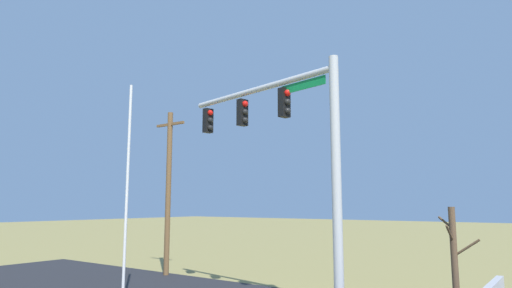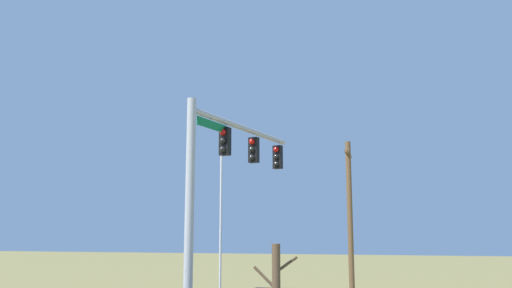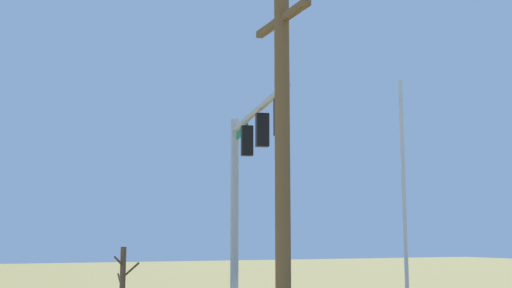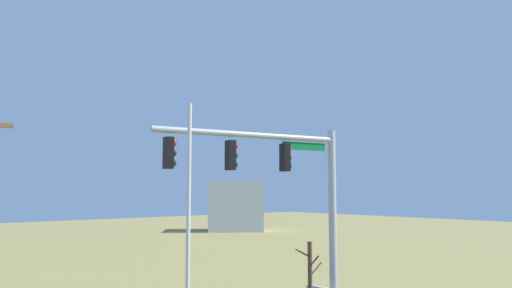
# 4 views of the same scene
# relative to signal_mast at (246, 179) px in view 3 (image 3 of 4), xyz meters

# --- Properties ---
(signal_mast) EXTENTS (6.76, 1.57, 7.71)m
(signal_mast) POSITION_rel_signal_mast_xyz_m (0.00, 0.00, 0.00)
(signal_mast) COLOR #B2B5BA
(signal_mast) RESTS_ON ground_plane
(flagpole) EXTENTS (0.10, 0.10, 7.64)m
(flagpole) POSITION_rel_signal_mast_xyz_m (-5.35, -2.03, -1.62)
(flagpole) COLOR silver
(flagpole) RESTS_ON ground_plane
(utility_pole) EXTENTS (1.90, 0.26, 7.98)m
(utility_pole) POSITION_rel_signal_mast_xyz_m (-8.94, 3.19, -1.29)
(utility_pole) COLOR brown
(utility_pole) RESTS_ON ground_plane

